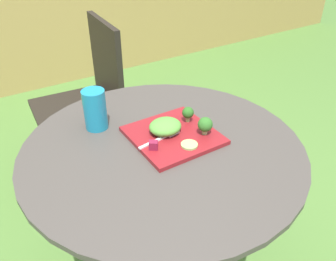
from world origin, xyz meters
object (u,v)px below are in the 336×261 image
object	(u,v)px
patio_chair	(90,91)
drinking_glass	(95,112)
salad_plate	(173,135)
fork	(163,137)

from	to	relation	value
patio_chair	drinking_glass	size ratio (longest dim) A/B	6.60
patio_chair	drinking_glass	world-z (taller)	patio_chair
salad_plate	drinking_glass	bearing A→B (deg)	134.26
patio_chair	fork	size ratio (longest dim) A/B	5.81
patio_chair	salad_plate	world-z (taller)	patio_chair
patio_chair	salad_plate	bearing A→B (deg)	-92.91
patio_chair	fork	xyz separation A→B (m)	(-0.09, -0.91, 0.24)
salad_plate	fork	distance (m)	0.04
drinking_glass	fork	xyz separation A→B (m)	(0.14, -0.19, -0.04)
salad_plate	drinking_glass	size ratio (longest dim) A/B	1.91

